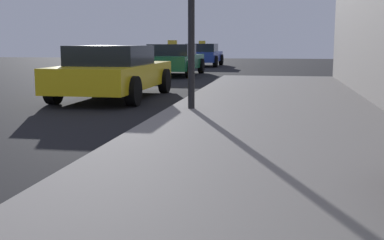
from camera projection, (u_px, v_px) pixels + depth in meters
car_yellow at (114, 71)px, 11.96m from camera, size 2.04×4.51×1.27m
car_green at (173, 59)px, 20.36m from camera, size 2.05×4.58×1.43m
car_blue at (202, 55)px, 28.18m from camera, size 2.03×4.11×1.43m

